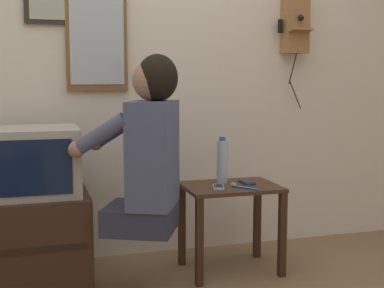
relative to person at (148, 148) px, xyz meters
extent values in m
cube|color=silver|center=(0.04, 0.67, 0.49)|extent=(6.80, 0.05, 2.55)
cube|color=#422819|center=(0.53, 0.18, -0.28)|extent=(0.55, 0.41, 0.02)
cube|color=#382215|center=(0.28, 0.00, -0.54)|extent=(0.04, 0.04, 0.50)
cube|color=#382215|center=(0.78, 0.00, -0.54)|extent=(0.04, 0.04, 0.50)
cube|color=#382215|center=(0.28, 0.36, -0.54)|extent=(0.04, 0.04, 0.50)
cube|color=#382215|center=(0.78, 0.36, -0.54)|extent=(0.04, 0.04, 0.50)
cube|color=#2D3347|center=(-0.04, 0.02, -0.38)|extent=(0.47, 0.46, 0.14)
cube|color=#4C567A|center=(0.02, -0.01, -0.03)|extent=(0.35, 0.41, 0.56)
sphere|color=#A37556|center=(0.02, -0.01, 0.35)|extent=(0.21, 0.21, 0.21)
ellipsoid|color=black|center=(0.05, -0.02, 0.36)|extent=(0.29, 0.29, 0.24)
cylinder|color=#4C567A|center=(-0.25, -0.05, 0.08)|extent=(0.30, 0.19, 0.22)
cylinder|color=#4C567A|center=(-0.13, 0.22, 0.08)|extent=(0.30, 0.19, 0.22)
sphere|color=#A37556|center=(-0.37, 0.01, 0.00)|extent=(0.09, 0.09, 0.09)
sphere|color=#A37556|center=(-0.24, 0.28, 0.00)|extent=(0.09, 0.09, 0.09)
cube|color=#382316|center=(-0.62, 0.29, -0.53)|extent=(0.66, 0.56, 0.51)
cube|color=black|center=(-0.62, 0.01, -0.50)|extent=(0.60, 0.01, 0.02)
cube|color=#ADA89E|center=(-0.62, 0.29, -0.09)|extent=(0.56, 0.45, 0.37)
cube|color=#0C1938|center=(-0.62, 0.06, -0.09)|extent=(0.46, 0.01, 0.29)
cube|color=#9E6B3D|center=(1.14, 0.59, 0.73)|extent=(0.17, 0.11, 0.40)
cube|color=#9E6B3D|center=(1.14, 0.50, 0.68)|extent=(0.15, 0.07, 0.03)
cone|color=black|center=(1.14, 0.48, 0.76)|extent=(0.04, 0.05, 0.04)
cylinder|color=black|center=(1.03, 0.59, 0.71)|extent=(0.03, 0.03, 0.09)
cylinder|color=black|center=(1.12, 0.57, 0.43)|extent=(0.04, 0.04, 0.22)
cylinder|color=black|center=(1.15, 0.58, 0.25)|extent=(0.07, 0.06, 0.19)
cube|color=brown|center=(-0.18, 0.63, 0.67)|extent=(0.37, 0.03, 0.77)
cube|color=#B2BCC6|center=(-0.18, 0.61, 0.67)|extent=(0.33, 0.01, 0.69)
cube|color=silver|center=(0.44, 0.13, -0.26)|extent=(0.09, 0.14, 0.01)
cube|color=black|center=(0.44, 0.13, -0.25)|extent=(0.08, 0.11, 0.00)
cube|color=navy|center=(0.64, 0.20, -0.26)|extent=(0.07, 0.13, 0.01)
cube|color=black|center=(0.64, 0.20, -0.25)|extent=(0.06, 0.10, 0.00)
cylinder|color=#ADC6DB|center=(0.51, 0.27, -0.14)|extent=(0.07, 0.07, 0.25)
cylinder|color=#2D4C8C|center=(0.51, 0.27, 0.00)|extent=(0.04, 0.04, 0.02)
cylinder|color=#338CD8|center=(0.57, 0.06, -0.26)|extent=(0.11, 0.15, 0.01)
cube|color=white|center=(0.53, 0.13, -0.25)|extent=(0.03, 0.03, 0.01)
camera|label=1|loc=(-0.57, -2.73, 0.36)|focal=50.00mm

